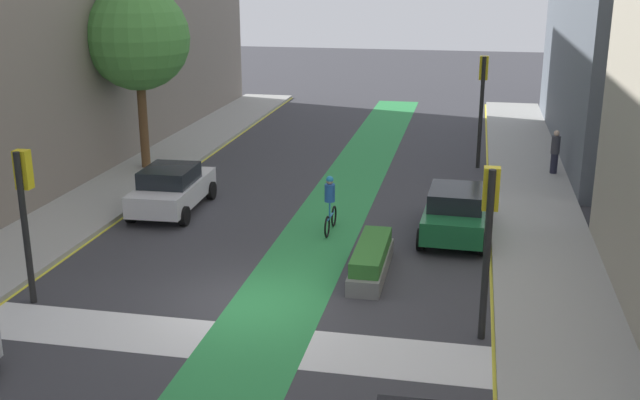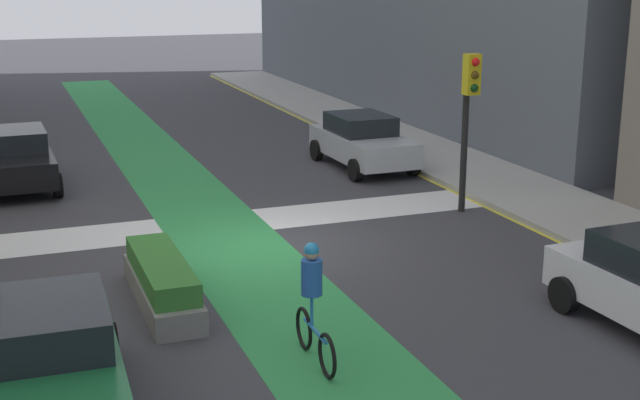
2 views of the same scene
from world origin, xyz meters
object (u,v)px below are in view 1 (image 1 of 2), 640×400
at_px(traffic_signal_near_left, 24,197).
at_px(street_tree_near, 138,38).
at_px(traffic_signal_near_right, 489,220).
at_px(car_white_left_far, 172,188).
at_px(cyclist_in_lane, 330,203).
at_px(median_planter, 371,260).
at_px(car_green_right_far, 456,211).
at_px(pedestrian_sidewalk_right_a, 555,151).
at_px(traffic_signal_far_right, 482,91).

xyz_separation_m(traffic_signal_near_left, street_tree_near, (-2.48, 12.40, 2.59)).
distance_m(traffic_signal_near_right, car_white_left_far, 12.79).
xyz_separation_m(traffic_signal_near_right, street_tree_near, (-13.41, 12.16, 2.54)).
bearing_deg(car_white_left_far, cyclist_in_lane, -11.25).
bearing_deg(median_planter, traffic_signal_near_right, -46.53).
bearing_deg(car_white_left_far, median_planter, -29.65).
bearing_deg(cyclist_in_lane, car_white_left_far, 168.75).
height_order(car_green_right_far, pedestrian_sidewalk_right_a, pedestrian_sidewalk_right_a).
bearing_deg(traffic_signal_near_right, traffic_signal_near_left, -178.73).
bearing_deg(car_green_right_far, traffic_signal_near_left, -145.87).
bearing_deg(cyclist_in_lane, traffic_signal_near_right, -53.01).
height_order(traffic_signal_near_right, cyclist_in_lane, traffic_signal_near_right).
relative_size(traffic_signal_near_right, traffic_signal_near_left, 1.02).
distance_m(car_green_right_far, cyclist_in_lane, 3.87).
bearing_deg(car_white_left_far, pedestrian_sidewalk_right_a, 28.47).
bearing_deg(traffic_signal_near_right, pedestrian_sidewalk_right_a, 79.05).
bearing_deg(traffic_signal_far_right, car_green_right_far, -94.35).
height_order(traffic_signal_near_left, car_white_left_far, traffic_signal_near_left).
height_order(traffic_signal_near_right, traffic_signal_far_right, traffic_signal_far_right).
bearing_deg(car_green_right_far, pedestrian_sidewalk_right_a, 65.23).
height_order(pedestrian_sidewalk_right_a, street_tree_near, street_tree_near).
height_order(car_white_left_far, cyclist_in_lane, cyclist_in_lane).
bearing_deg(cyclist_in_lane, pedestrian_sidewalk_right_a, 47.91).
relative_size(traffic_signal_near_right, street_tree_near, 0.54).
height_order(car_white_left_far, pedestrian_sidewalk_right_a, pedestrian_sidewalk_right_a).
distance_m(car_green_right_far, median_planter, 4.13).
bearing_deg(traffic_signal_near_left, traffic_signal_near_right, 1.27).
bearing_deg(traffic_signal_near_left, pedestrian_sidewalk_right_a, 46.89).
xyz_separation_m(traffic_signal_far_right, median_planter, (-2.80, -12.29, -2.78)).
relative_size(car_white_left_far, cyclist_in_lane, 2.30).
bearing_deg(median_planter, car_green_right_far, 58.74).
bearing_deg(traffic_signal_near_left, car_green_right_far, 34.13).
height_order(car_white_left_far, street_tree_near, street_tree_near).
bearing_deg(traffic_signal_far_right, pedestrian_sidewalk_right_a, -18.45).
height_order(traffic_signal_near_left, median_planter, traffic_signal_near_left).
distance_m(traffic_signal_near_right, traffic_signal_near_left, 10.93).
distance_m(traffic_signal_far_right, car_white_left_far, 13.22).
xyz_separation_m(car_white_left_far, pedestrian_sidewalk_right_a, (13.11, 7.11, 0.22)).
relative_size(traffic_signal_near_left, cyclist_in_lane, 2.07).
distance_m(traffic_signal_far_right, pedestrian_sidewalk_right_a, 3.76).
relative_size(traffic_signal_near_right, pedestrian_sidewalk_right_a, 2.29).
height_order(traffic_signal_near_right, median_planter, traffic_signal_near_right).
distance_m(street_tree_near, median_planter, 14.68).
xyz_separation_m(pedestrian_sidewalk_right_a, street_tree_near, (-16.20, -2.26, 4.27)).
bearing_deg(traffic_signal_near_left, median_planter, 22.73).
distance_m(traffic_signal_near_right, car_green_right_far, 6.95).
height_order(car_green_right_far, street_tree_near, street_tree_near).
height_order(cyclist_in_lane, pedestrian_sidewalk_right_a, pedestrian_sidewalk_right_a).
xyz_separation_m(traffic_signal_far_right, cyclist_in_lane, (-4.51, -9.22, -2.21)).
height_order(traffic_signal_near_left, traffic_signal_far_right, traffic_signal_far_right).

